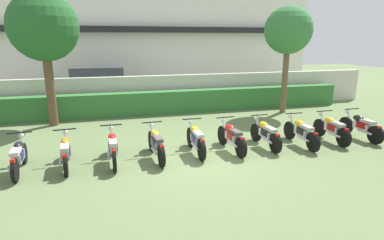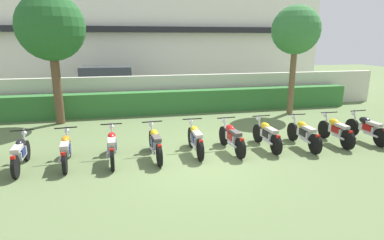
{
  "view_description": "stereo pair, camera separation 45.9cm",
  "coord_description": "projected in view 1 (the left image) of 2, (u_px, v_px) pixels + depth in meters",
  "views": [
    {
      "loc": [
        -2.41,
        -7.96,
        3.31
      ],
      "look_at": [
        0.0,
        0.89,
        0.98
      ],
      "focal_mm": 29.7,
      "sensor_mm": 36.0,
      "label": 1
    },
    {
      "loc": [
        -1.97,
        -8.07,
        3.31
      ],
      "look_at": [
        0.0,
        0.89,
        0.98
      ],
      "focal_mm": 29.7,
      "sensor_mm": 36.0,
      "label": 2
    }
  ],
  "objects": [
    {
      "name": "motorcycle_in_row_9",
      "position": [
        331.0,
        128.0,
        10.5
      ],
      "size": [
        0.6,
        1.83,
        0.97
      ],
      "rotation": [
        0.0,
        0.0,
        1.56
      ],
      "color": "black",
      "rests_on": "ground"
    },
    {
      "name": "motorcycle_in_row_10",
      "position": [
        361.0,
        126.0,
        10.8
      ],
      "size": [
        0.6,
        1.89,
        0.96
      ],
      "rotation": [
        0.0,
        0.0,
        1.62
      ],
      "color": "black",
      "rests_on": "ground"
    },
    {
      "name": "motorcycle_in_row_8",
      "position": [
        301.0,
        132.0,
        10.12
      ],
      "size": [
        0.6,
        1.93,
        0.96
      ],
      "rotation": [
        0.0,
        0.0,
        1.56
      ],
      "color": "black",
      "rests_on": "ground"
    },
    {
      "name": "motorcycle_in_row_6",
      "position": [
        231.0,
        137.0,
        9.62
      ],
      "size": [
        0.6,
        1.88,
        0.96
      ],
      "rotation": [
        0.0,
        0.0,
        1.64
      ],
      "color": "black",
      "rests_on": "ground"
    },
    {
      "name": "hedge_row",
      "position": [
        162.0,
        102.0,
        14.52
      ],
      "size": [
        17.93,
        0.7,
        1.03
      ],
      "primitive_type": "cube",
      "color": "#337033",
      "rests_on": "ground"
    },
    {
      "name": "motorcycle_in_row_3",
      "position": [
        113.0,
        147.0,
        8.68
      ],
      "size": [
        0.6,
        1.94,
        0.96
      ],
      "rotation": [
        0.0,
        0.0,
        1.59
      ],
      "color": "black",
      "rests_on": "ground"
    },
    {
      "name": "building",
      "position": [
        137.0,
        34.0,
        22.82
      ],
      "size": [
        23.6,
        6.5,
        7.42
      ],
      "color": "white",
      "rests_on": "ground"
    },
    {
      "name": "motorcycle_in_row_4",
      "position": [
        156.0,
        143.0,
        8.99
      ],
      "size": [
        0.6,
        1.94,
        0.97
      ],
      "rotation": [
        0.0,
        0.0,
        1.63
      ],
      "color": "black",
      "rests_on": "ground"
    },
    {
      "name": "motorcycle_in_row_7",
      "position": [
        265.0,
        133.0,
        9.96
      ],
      "size": [
        0.6,
        1.82,
        0.96
      ],
      "rotation": [
        0.0,
        0.0,
        1.61
      ],
      "color": "black",
      "rests_on": "ground"
    },
    {
      "name": "motorcycle_in_row_1",
      "position": [
        19.0,
        156.0,
        8.05
      ],
      "size": [
        0.6,
        1.82,
        0.94
      ],
      "rotation": [
        0.0,
        0.0,
        1.63
      ],
      "color": "black",
      "rests_on": "ground"
    },
    {
      "name": "motorcycle_in_row_2",
      "position": [
        66.0,
        152.0,
        8.37
      ],
      "size": [
        0.6,
        1.8,
        0.94
      ],
      "rotation": [
        0.0,
        0.0,
        1.64
      ],
      "color": "black",
      "rests_on": "ground"
    },
    {
      "name": "tree_near_inspector",
      "position": [
        44.0,
        28.0,
        11.71
      ],
      "size": [
        2.54,
        2.54,
        5.04
      ],
      "color": "brown",
      "rests_on": "ground"
    },
    {
      "name": "tree_far_side",
      "position": [
        288.0,
        31.0,
        13.97
      ],
      "size": [
        2.1,
        2.1,
        4.77
      ],
      "color": "brown",
      "rests_on": "ground"
    },
    {
      "name": "parked_car",
      "position": [
        102.0,
        84.0,
        17.22
      ],
      "size": [
        4.59,
        2.26,
        1.89
      ],
      "rotation": [
        0.0,
        0.0,
        -0.05
      ],
      "color": "#9EA3A8",
      "rests_on": "ground"
    },
    {
      "name": "compound_wall",
      "position": [
        159.0,
        93.0,
        15.1
      ],
      "size": [
        22.42,
        0.3,
        1.67
      ],
      "primitive_type": "cube",
      "color": "beige",
      "rests_on": "ground"
    },
    {
      "name": "motorcycle_in_row_5",
      "position": [
        196.0,
        139.0,
        9.41
      ],
      "size": [
        0.6,
        1.85,
        0.97
      ],
      "rotation": [
        0.0,
        0.0,
        1.57
      ],
      "color": "black",
      "rests_on": "ground"
    },
    {
      "name": "ground",
      "position": [
        200.0,
        161.0,
        8.87
      ],
      "size": [
        60.0,
        60.0,
        0.0
      ],
      "primitive_type": "plane",
      "color": "#607547"
    }
  ]
}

